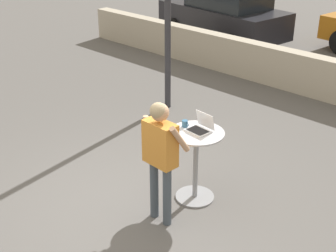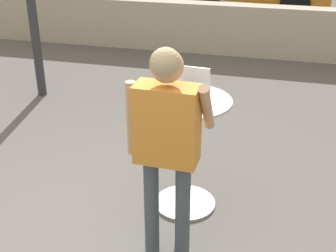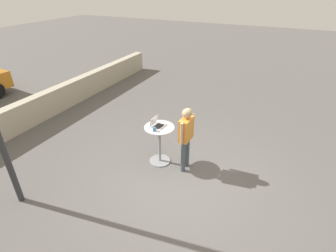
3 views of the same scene
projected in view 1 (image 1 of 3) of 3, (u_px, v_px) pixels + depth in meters
ground_plane at (127, 209)px, 6.34m from camera, size 50.00×50.00×0.00m
pavement_kerb at (324, 79)px, 9.73m from camera, size 14.57×0.35×0.86m
cafe_table at (196, 158)px, 6.31m from camera, size 0.74×0.74×1.02m
laptop at (200, 127)px, 6.16m from camera, size 0.33×0.31×0.24m
coffee_mug at (185, 124)px, 6.27m from camera, size 0.11×0.08×0.09m
standing_person at (160, 148)px, 5.66m from camera, size 0.58×0.36×1.66m
parked_car_further_down at (224, 13)px, 13.56m from camera, size 4.04×2.14×1.73m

